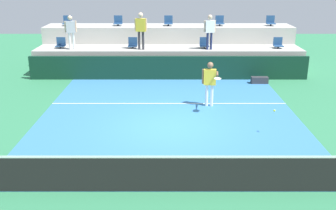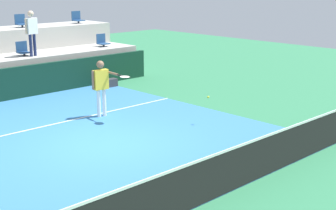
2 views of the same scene
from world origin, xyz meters
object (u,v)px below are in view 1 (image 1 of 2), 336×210
(stadium_chair_lower_left, at_px, (131,44))
(stadium_chair_upper_far_right, at_px, (269,21))
(stadium_chair_upper_left, at_px, (116,22))
(stadium_chair_lower_far_right, at_px, (276,44))
(stadium_chair_lower_far_left, at_px, (59,44))
(stadium_chair_upper_far_left, at_px, (65,22))
(tennis_player, at_px, (208,80))
(spectator_leaning_on_rail, at_px, (139,27))
(stadium_chair_upper_right, at_px, (218,21))
(spectator_in_grey, at_px, (69,29))
(stadium_chair_upper_center, at_px, (167,22))
(stadium_chair_lower_right, at_px, (202,44))
(spectator_in_white, at_px, (208,29))
(equipment_bag, at_px, (258,80))
(tennis_ball, at_px, (273,110))

(stadium_chair_lower_left, height_order, stadium_chair_upper_far_right, stadium_chair_upper_far_right)
(stadium_chair_upper_left, xyz_separation_m, stadium_chair_upper_far_right, (8.03, 0.00, 0.00))
(stadium_chair_lower_far_right, bearing_deg, stadium_chair_lower_far_left, 180.00)
(stadium_chair_lower_far_left, relative_size, stadium_chair_upper_far_left, 1.00)
(tennis_player, bearing_deg, stadium_chair_lower_far_right, 53.24)
(stadium_chair_lower_left, distance_m, tennis_player, 6.11)
(stadium_chair_upper_far_right, xyz_separation_m, spectator_leaning_on_rail, (-6.69, -2.18, -0.00))
(stadium_chair_lower_left, relative_size, stadium_chair_upper_far_left, 1.00)
(stadium_chair_lower_far_right, distance_m, tennis_player, 6.42)
(stadium_chair_lower_far_left, distance_m, spectator_leaning_on_rail, 4.07)
(stadium_chair_upper_left, relative_size, spectator_leaning_on_rail, 0.30)
(stadium_chair_upper_right, bearing_deg, spectator_in_grey, -163.41)
(stadium_chair_lower_left, bearing_deg, stadium_chair_upper_center, 45.81)
(stadium_chair_lower_right, bearing_deg, stadium_chair_upper_right, 62.38)
(stadium_chair_upper_far_left, xyz_separation_m, spectator_in_grey, (0.68, -2.18, -0.10))
(stadium_chair_lower_left, distance_m, spectator_in_white, 3.80)
(stadium_chair_upper_center, distance_m, equipment_bag, 5.98)
(spectator_leaning_on_rail, bearing_deg, equipment_bag, -16.05)
(stadium_chair_lower_far_left, bearing_deg, stadium_chair_upper_center, 18.84)
(spectator_leaning_on_rail, distance_m, tennis_ball, 8.86)
(stadium_chair_upper_right, bearing_deg, stadium_chair_lower_far_right, -33.95)
(stadium_chair_lower_far_right, bearing_deg, stadium_chair_upper_center, 161.47)
(stadium_chair_upper_center, xyz_separation_m, stadium_chair_upper_far_right, (5.38, 0.00, 0.00))
(stadium_chair_lower_right, xyz_separation_m, stadium_chair_upper_left, (-4.40, 1.80, 0.85))
(stadium_chair_lower_left, xyz_separation_m, equipment_bag, (5.88, -1.95, -1.31))
(stadium_chair_upper_right, relative_size, spectator_in_grey, 0.32)
(spectator_in_white, xyz_separation_m, tennis_ball, (1.30, -7.43, -1.46))
(stadium_chair_upper_right, distance_m, spectator_in_grey, 7.65)
(stadium_chair_lower_far_left, bearing_deg, stadium_chair_upper_far_right, 9.59)
(stadium_chair_lower_far_right, height_order, stadium_chair_upper_center, stadium_chair_upper_center)
(spectator_leaning_on_rail, bearing_deg, spectator_in_white, -0.00)
(stadium_chair_upper_far_left, distance_m, tennis_player, 9.83)
(stadium_chair_lower_far_left, distance_m, stadium_chair_lower_left, 3.52)
(stadium_chair_upper_center, relative_size, tennis_ball, 7.65)
(stadium_chair_lower_left, bearing_deg, stadium_chair_upper_right, 22.05)
(stadium_chair_upper_right, height_order, equipment_bag, stadium_chair_upper_right)
(stadium_chair_lower_left, bearing_deg, stadium_chair_upper_left, 116.56)
(stadium_chair_upper_far_right, bearing_deg, spectator_in_grey, -167.70)
(stadium_chair_upper_far_left, relative_size, stadium_chair_upper_right, 1.00)
(stadium_chair_upper_center, bearing_deg, stadium_chair_lower_right, -45.75)
(stadium_chair_upper_left, bearing_deg, stadium_chair_lower_far_left, -145.56)
(tennis_player, height_order, spectator_in_grey, spectator_in_grey)
(stadium_chair_upper_far_left, distance_m, spectator_in_white, 7.59)
(stadium_chair_upper_far_right, bearing_deg, stadium_chair_upper_far_left, 180.00)
(stadium_chair_lower_right, xyz_separation_m, stadium_chair_upper_right, (0.94, 1.80, 0.85))
(stadium_chair_lower_far_left, distance_m, tennis_player, 8.54)
(stadium_chair_lower_far_right, xyz_separation_m, stadium_chair_upper_right, (-2.67, 1.80, 0.85))
(stadium_chair_upper_far_left, relative_size, stadium_chair_upper_center, 1.00)
(stadium_chair_upper_center, relative_size, spectator_leaning_on_rail, 0.30)
(stadium_chair_upper_far_left, bearing_deg, stadium_chair_lower_far_left, -88.57)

